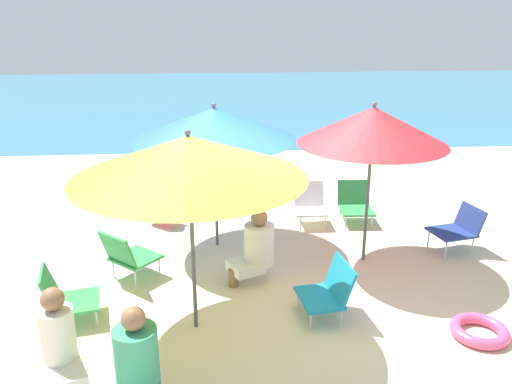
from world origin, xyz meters
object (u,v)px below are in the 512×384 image
object	(u,v)px
beach_chair_c	(459,227)
person_a	(256,247)
person_c	(157,196)
beach_chair_d	(355,203)
umbrella_red	(373,126)
umbrella_yellow	(189,157)
person_b	(59,344)
swim_ring	(479,331)
beach_chair_a	(65,296)
person_d	(137,365)
beach_chair_e	(310,203)
beach_chair_b	(329,289)
beach_chair_f	(128,254)
umbrella_blue	(214,124)

from	to	relation	value
beach_chair_c	person_a	xyz separation A→B (m)	(-2.73, -0.60, 0.10)
person_a	person_c	distance (m)	2.29
beach_chair_d	person_c	bearing A→B (deg)	-88.95
umbrella_red	beach_chair_d	world-z (taller)	umbrella_red
umbrella_yellow	person_b	distance (m)	1.90
umbrella_red	swim_ring	world-z (taller)	umbrella_red
umbrella_yellow	beach_chair_a	distance (m)	2.00
person_b	person_d	bearing A→B (deg)	41.97
beach_chair_a	person_d	bearing A→B (deg)	-68.42
beach_chair_e	person_b	size ratio (longest dim) A/B	0.63
beach_chair_d	person_b	xyz separation A→B (m)	(-3.39, -3.57, 0.19)
beach_chair_d	person_b	distance (m)	4.93
person_d	umbrella_yellow	bearing A→B (deg)	155.45
umbrella_yellow	beach_chair_d	distance (m)	3.85
person_b	person_d	size ratio (longest dim) A/B	1.04
beach_chair_c	person_c	bearing A→B (deg)	-29.94
beach_chair_b	beach_chair_d	distance (m)	2.75
umbrella_red	beach_chair_f	xyz separation A→B (m)	(-2.91, -0.32, -1.41)
beach_chair_b	person_a	bearing A→B (deg)	-57.36
umbrella_blue	beach_chair_d	xyz separation A→B (m)	(2.09, 0.73, -1.39)
umbrella_blue	beach_chair_d	size ratio (longest dim) A/B	3.42
umbrella_red	beach_chair_e	distance (m)	1.99
beach_chair_b	beach_chair_e	xyz separation A→B (m)	(0.25, 2.54, 0.00)
umbrella_yellow	person_d	distance (m)	1.82
umbrella_red	beach_chair_b	bearing A→B (deg)	-120.17
beach_chair_f	person_d	world-z (taller)	person_d
beach_chair_d	person_a	bearing A→B (deg)	-40.09
umbrella_blue	person_d	size ratio (longest dim) A/B	2.30
beach_chair_d	beach_chair_e	size ratio (longest dim) A/B	1.03
beach_chair_c	person_a	distance (m)	2.80
umbrella_blue	person_a	size ratio (longest dim) A/B	2.38
umbrella_yellow	beach_chair_d	xyz separation A→B (m)	(2.33, 2.68, -1.49)
beach_chair_e	umbrella_blue	bearing A→B (deg)	-63.56
person_a	person_d	bearing A→B (deg)	37.97
beach_chair_a	beach_chair_e	size ratio (longest dim) A/B	1.05
beach_chair_d	umbrella_yellow	bearing A→B (deg)	-38.02
umbrella_yellow	person_a	world-z (taller)	umbrella_yellow
person_c	person_d	distance (m)	3.95
beach_chair_f	person_c	size ratio (longest dim) A/B	0.82
person_d	swim_ring	xyz separation A→B (m)	(3.19, 0.77, -0.38)
umbrella_yellow	beach_chair_a	size ratio (longest dim) A/B	3.47
beach_chair_b	umbrella_red	bearing A→B (deg)	-128.05
umbrella_yellow	beach_chair_c	xyz separation A→B (m)	(3.41, 1.52, -1.44)
umbrella_yellow	person_b	world-z (taller)	umbrella_yellow
beach_chair_f	person_c	distance (m)	1.76
beach_chair_e	person_d	world-z (taller)	person_d
beach_chair_e	beach_chair_a	bearing A→B (deg)	-50.43
beach_chair_a	person_d	size ratio (longest dim) A/B	0.69
umbrella_blue	beach_chair_c	xyz separation A→B (m)	(3.18, -0.42, -1.35)
umbrella_blue	beach_chair_d	world-z (taller)	umbrella_blue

